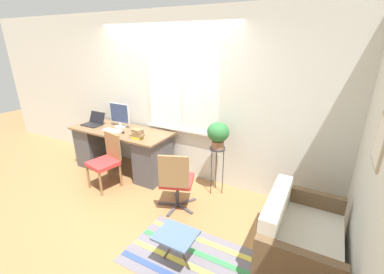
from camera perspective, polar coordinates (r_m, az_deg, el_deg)
ground_plane at (r=4.28m, az=-10.75°, el=-11.25°), size 14.00×14.00×0.00m
wall_back_with_window at (r=4.36m, az=-5.28°, el=8.85°), size 9.00×0.12×2.70m
wall_right_with_picture at (r=2.93m, az=35.77°, el=-0.95°), size 0.08×9.00×2.70m
desk at (r=4.77m, az=-15.22°, el=-2.61°), size 1.85×0.71×0.78m
laptop at (r=5.08m, az=-21.03°, el=3.11°), size 0.36×0.30×0.22m
monitor at (r=4.74m, az=-15.78°, el=4.66°), size 0.42×0.21×0.43m
keyboard at (r=4.61m, az=-17.38°, el=1.37°), size 0.33×0.15×0.02m
mouse at (r=4.45m, az=-15.06°, el=1.01°), size 0.04×0.06×0.03m
book_stack at (r=4.14m, az=-12.06°, el=0.67°), size 0.22×0.16×0.15m
desk_chair_wooden at (r=4.30m, az=-18.55°, el=-4.78°), size 0.48×0.49×0.87m
office_chair_swivel at (r=3.53m, az=-3.54°, el=-9.59°), size 0.56×0.56×0.89m
couch_loveseat at (r=3.10m, az=22.41°, el=-20.57°), size 0.74×1.12×0.75m
plant_stand at (r=3.86m, az=5.65°, el=-3.99°), size 0.24×0.24×0.75m
potted_plant at (r=3.73m, az=5.83°, el=0.78°), size 0.32×0.32×0.39m
floor_rug_striped at (r=3.12m, az=-0.95°, el=-25.06°), size 1.36×0.87×0.01m
folding_stool at (r=2.81m, az=-3.59°, el=-21.30°), size 0.41×0.34×0.40m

